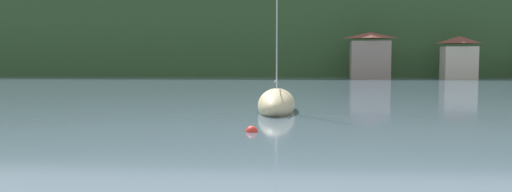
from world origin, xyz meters
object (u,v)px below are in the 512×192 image
at_px(shore_building_west, 370,56).
at_px(sailboat_mid_8, 277,104).
at_px(shore_building_westcentral, 459,58).
at_px(mooring_buoy_near, 252,132).

relative_size(shore_building_west, sailboat_mid_8, 0.80).
bearing_deg(shore_building_westcentral, sailboat_mid_8, -117.73).
height_order(shore_building_westcentral, sailboat_mid_8, sailboat_mid_8).
distance_m(shore_building_west, sailboat_mid_8, 58.47).
relative_size(shore_building_west, shore_building_westcentral, 1.10).
distance_m(shore_building_westcentral, sailboat_mid_8, 64.29).
bearing_deg(sailboat_mid_8, shore_building_westcentral, -27.16).
xyz_separation_m(shore_building_west, shore_building_westcentral, (15.38, 0.29, -0.36)).
relative_size(sailboat_mid_8, mooring_buoy_near, 17.69).
bearing_deg(sailboat_mid_8, mooring_buoy_near, 175.51).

